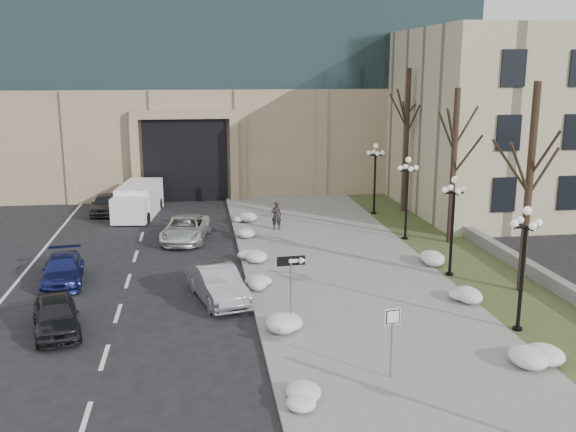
% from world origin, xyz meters
% --- Properties ---
extents(sidewalk, '(9.00, 40.00, 0.12)m').
position_xyz_m(sidewalk, '(3.50, 14.00, 0.06)').
color(sidewalk, gray).
rests_on(sidewalk, ground).
extents(curb, '(0.30, 40.00, 0.14)m').
position_xyz_m(curb, '(-1.00, 14.00, 0.07)').
color(curb, gray).
rests_on(curb, ground).
extents(grass_strip, '(4.00, 40.00, 0.10)m').
position_xyz_m(grass_strip, '(10.00, 14.00, 0.05)').
color(grass_strip, '#384623').
rests_on(grass_strip, ground).
extents(stone_wall, '(0.50, 30.00, 0.70)m').
position_xyz_m(stone_wall, '(12.00, 16.00, 0.35)').
color(stone_wall, gray).
rests_on(stone_wall, ground).
extents(classical_building, '(22.00, 18.12, 12.00)m').
position_xyz_m(classical_building, '(22.00, 27.98, 6.00)').
color(classical_building, tan).
rests_on(classical_building, ground).
extents(car_a, '(2.49, 4.18, 1.33)m').
position_xyz_m(car_a, '(-8.52, 8.43, 0.67)').
color(car_a, black).
rests_on(car_a, ground).
extents(car_b, '(2.66, 4.75, 1.48)m').
position_xyz_m(car_b, '(-2.50, 10.88, 0.74)').
color(car_b, '#9EA0A5').
rests_on(car_b, ground).
extents(car_c, '(2.21, 4.43, 1.24)m').
position_xyz_m(car_c, '(-9.37, 14.19, 0.62)').
color(car_c, navy).
rests_on(car_c, ground).
extents(car_d, '(3.02, 5.22, 1.37)m').
position_xyz_m(car_d, '(-3.96, 20.79, 0.68)').
color(car_d, silver).
rests_on(car_d, ground).
extents(car_e, '(1.75, 4.01, 1.34)m').
position_xyz_m(car_e, '(-9.35, 28.53, 0.67)').
color(car_e, '#313136').
rests_on(car_e, ground).
extents(pedestrian, '(0.63, 0.42, 1.69)m').
position_xyz_m(pedestrian, '(1.38, 22.15, 0.97)').
color(pedestrian, black).
rests_on(pedestrian, sidewalk).
extents(box_truck, '(2.94, 6.56, 2.01)m').
position_xyz_m(box_truck, '(-7.11, 27.64, 0.98)').
color(box_truck, white).
rests_on(box_truck, ground).
extents(one_way_sign, '(1.09, 0.30, 2.91)m').
position_xyz_m(one_way_sign, '(0.22, 7.25, 2.40)').
color(one_way_sign, slate).
rests_on(one_way_sign, ground).
extents(keep_sign, '(0.51, 0.13, 2.39)m').
position_xyz_m(keep_sign, '(2.54, 3.02, 1.76)').
color(keep_sign, slate).
rests_on(keep_sign, ground).
extents(snow_clump_b, '(1.10, 1.60, 0.36)m').
position_xyz_m(snow_clump_b, '(-0.69, 1.97, 0.30)').
color(snow_clump_b, white).
rests_on(snow_clump_b, sidewalk).
extents(snow_clump_c, '(1.10, 1.60, 0.36)m').
position_xyz_m(snow_clump_c, '(-0.32, 6.86, 0.30)').
color(snow_clump_c, white).
rests_on(snow_clump_c, sidewalk).
extents(snow_clump_d, '(1.10, 1.60, 0.36)m').
position_xyz_m(snow_clump_d, '(-0.75, 11.81, 0.30)').
color(snow_clump_d, white).
rests_on(snow_clump_d, sidewalk).
extents(snow_clump_e, '(1.10, 1.60, 0.36)m').
position_xyz_m(snow_clump_e, '(-0.56, 16.03, 0.30)').
color(snow_clump_e, white).
rests_on(snow_clump_e, sidewalk).
extents(snow_clump_f, '(1.10, 1.60, 0.36)m').
position_xyz_m(snow_clump_f, '(-0.80, 20.85, 0.30)').
color(snow_clump_f, white).
rests_on(snow_clump_f, sidewalk).
extents(snow_clump_g, '(1.10, 1.60, 0.36)m').
position_xyz_m(snow_clump_g, '(-0.40, 24.54, 0.30)').
color(snow_clump_g, white).
rests_on(snow_clump_g, sidewalk).
extents(snow_clump_h, '(1.10, 1.60, 0.36)m').
position_xyz_m(snow_clump_h, '(7.41, 2.82, 0.30)').
color(snow_clump_h, white).
rests_on(snow_clump_h, sidewalk).
extents(snow_clump_i, '(1.10, 1.60, 0.36)m').
position_xyz_m(snow_clump_i, '(7.75, 9.15, 0.30)').
color(snow_clump_i, white).
rests_on(snow_clump_i, sidewalk).
extents(snow_clump_j, '(1.10, 1.60, 0.36)m').
position_xyz_m(snow_clump_j, '(7.80, 14.45, 0.30)').
color(snow_clump_j, white).
rests_on(snow_clump_j, sidewalk).
extents(lamppost_a, '(1.18, 1.18, 4.76)m').
position_xyz_m(lamppost_a, '(8.30, 6.00, 3.07)').
color(lamppost_a, black).
rests_on(lamppost_a, ground).
extents(lamppost_b, '(1.18, 1.18, 4.76)m').
position_xyz_m(lamppost_b, '(8.30, 12.50, 3.07)').
color(lamppost_b, black).
rests_on(lamppost_b, ground).
extents(lamppost_c, '(1.18, 1.18, 4.76)m').
position_xyz_m(lamppost_c, '(8.30, 19.00, 3.07)').
color(lamppost_c, black).
rests_on(lamppost_c, ground).
extents(lamppost_d, '(1.18, 1.18, 4.76)m').
position_xyz_m(lamppost_d, '(8.30, 25.50, 3.07)').
color(lamppost_d, black).
rests_on(lamppost_d, ground).
extents(tree_near, '(3.20, 3.20, 9.00)m').
position_xyz_m(tree_near, '(10.50, 10.00, 5.83)').
color(tree_near, black).
rests_on(tree_near, ground).
extents(tree_mid, '(3.20, 3.20, 8.50)m').
position_xyz_m(tree_mid, '(10.50, 18.00, 5.50)').
color(tree_mid, black).
rests_on(tree_mid, ground).
extents(tree_far, '(3.20, 3.20, 9.50)m').
position_xyz_m(tree_far, '(10.50, 26.00, 6.15)').
color(tree_far, black).
rests_on(tree_far, ground).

